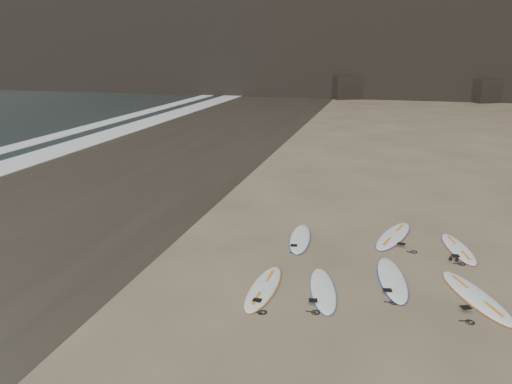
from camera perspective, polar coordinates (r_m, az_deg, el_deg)
ground at (r=12.54m, az=19.16°, el=-10.72°), size 240.00×240.00×0.00m
wet_sand at (r=24.86m, az=-13.95°, el=3.06°), size 12.00×200.00×0.01m
foam_near at (r=27.88m, az=-23.96°, el=3.58°), size 2.20×200.00×0.05m
surfboard_0 at (r=11.96m, az=0.88°, el=-10.88°), size 0.65×2.44×0.09m
surfboard_1 at (r=11.98m, az=7.67°, el=-10.99°), size 1.05×2.39×0.08m
surfboard_2 at (r=12.81m, az=15.29°, el=-9.55°), size 0.99×2.61×0.09m
surfboard_3 at (r=12.62m, az=23.83°, el=-10.83°), size 1.67×2.68×0.10m
surfboard_5 at (r=14.87m, az=5.06°, el=-5.30°), size 0.80×2.41×0.09m
surfboard_6 at (r=15.57m, az=15.43°, el=-4.82°), size 1.36×2.69×0.09m
surfboard_7 at (r=15.22m, az=22.12°, el=-6.00°), size 1.04×2.36×0.08m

